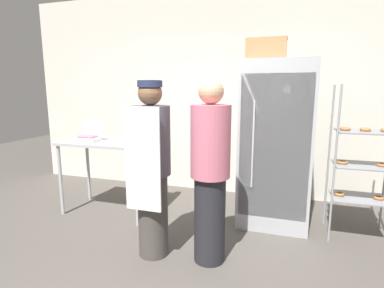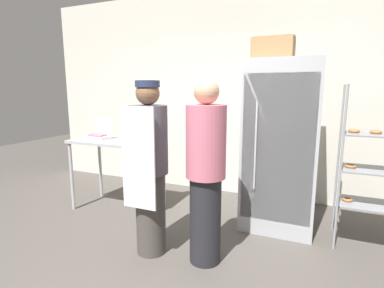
% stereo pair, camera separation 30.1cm
% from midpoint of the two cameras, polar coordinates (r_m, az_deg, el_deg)
% --- Properties ---
extents(ground_plane, '(14.00, 14.00, 0.00)m').
position_cam_midpoint_polar(ground_plane, '(2.77, -4.85, -24.35)').
color(ground_plane, '#4C4742').
extents(back_wall, '(6.40, 0.12, 3.02)m').
position_cam_midpoint_polar(back_wall, '(4.58, 9.58, 9.39)').
color(back_wall, silver).
rests_on(back_wall, ground_plane).
extents(refrigerator, '(0.79, 0.78, 1.89)m').
position_cam_midpoint_polar(refrigerator, '(3.57, 19.00, -0.36)').
color(refrigerator, '#ADAFB5').
rests_on(refrigerator, ground_plane).
extents(baking_rack, '(0.60, 0.47, 1.62)m').
position_cam_midpoint_polar(baking_rack, '(3.52, 33.22, -3.92)').
color(baking_rack, '#93969B').
rests_on(baking_rack, ground_plane).
extents(prep_counter, '(1.15, 0.64, 0.93)m').
position_cam_midpoint_polar(prep_counter, '(3.98, -12.02, -0.84)').
color(prep_counter, '#ADAFB5').
rests_on(prep_counter, ground_plane).
extents(donut_box, '(0.29, 0.23, 0.27)m').
position_cam_midpoint_polar(donut_box, '(4.01, -15.44, 1.49)').
color(donut_box, white).
rests_on(donut_box, prep_counter).
extents(blender_pitcher, '(0.13, 0.13, 0.27)m').
position_cam_midpoint_polar(blender_pitcher, '(3.84, -4.66, 2.53)').
color(blender_pitcher, '#99999E').
rests_on(blender_pitcher, prep_counter).
extents(cardboard_storage_box, '(0.45, 0.34, 0.26)m').
position_cam_midpoint_polar(cardboard_storage_box, '(3.62, 17.66, 16.84)').
color(cardboard_storage_box, '#937047').
rests_on(cardboard_storage_box, refrigerator).
extents(person_baker, '(0.35, 0.37, 1.65)m').
position_cam_midpoint_polar(person_baker, '(2.81, -5.12, -4.40)').
color(person_baker, '#47423D').
rests_on(person_baker, ground_plane).
extents(person_customer, '(0.35, 0.35, 1.67)m').
position_cam_midpoint_polar(person_customer, '(2.67, 5.88, -5.46)').
color(person_customer, '#232328').
rests_on(person_customer, ground_plane).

